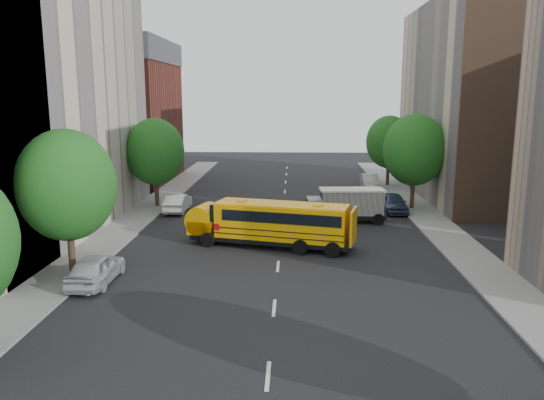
# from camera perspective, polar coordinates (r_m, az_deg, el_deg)

# --- Properties ---
(ground) EXTENTS (120.00, 120.00, 0.00)m
(ground) POSITION_cam_1_polar(r_m,az_deg,el_deg) (32.27, 0.75, -6.05)
(ground) COLOR black
(ground) RESTS_ON ground
(sidewalk_left) EXTENTS (3.00, 80.00, 0.12)m
(sidewalk_left) POSITION_cam_1_polar(r_m,az_deg,el_deg) (39.04, -16.20, -3.36)
(sidewalk_left) COLOR slate
(sidewalk_left) RESTS_ON ground
(sidewalk_right) EXTENTS (3.00, 80.00, 0.12)m
(sidewalk_right) POSITION_cam_1_polar(r_m,az_deg,el_deg) (38.56, 18.34, -3.66)
(sidewalk_right) COLOR slate
(sidewalk_right) RESTS_ON ground
(lane_markings) EXTENTS (0.15, 64.00, 0.01)m
(lane_markings) POSITION_cam_1_polar(r_m,az_deg,el_deg) (41.92, 1.12, -2.00)
(lane_markings) COLOR silver
(lane_markings) RESTS_ON ground
(building_left_cream) EXTENTS (10.00, 26.00, 20.00)m
(building_left_cream) POSITION_cam_1_polar(r_m,az_deg,el_deg) (41.34, -25.26, 10.75)
(building_left_cream) COLOR beige
(building_left_cream) RESTS_ON ground
(building_left_redbrick) EXTENTS (10.00, 15.00, 13.00)m
(building_left_redbrick) POSITION_cam_1_polar(r_m,az_deg,el_deg) (61.82, -15.59, 7.93)
(building_left_redbrick) COLOR maroon
(building_left_redbrick) RESTS_ON ground
(building_right_far) EXTENTS (10.00, 22.00, 18.00)m
(building_right_far) POSITION_cam_1_polar(r_m,az_deg,el_deg) (53.64, 21.30, 9.83)
(building_right_far) COLOR beige
(building_right_far) RESTS_ON ground
(building_right_sidewall) EXTENTS (10.10, 0.30, 18.00)m
(building_right_sidewall) POSITION_cam_1_polar(r_m,az_deg,el_deg) (43.37, 26.00, 9.33)
(building_right_sidewall) COLOR brown
(building_right_sidewall) RESTS_ON ground
(street_tree_1) EXTENTS (5.12, 5.12, 7.90)m
(street_tree_1) POSITION_cam_1_polar(r_m,az_deg,el_deg) (29.66, -21.23, 1.48)
(street_tree_1) COLOR #38281C
(street_tree_1) RESTS_ON ground
(street_tree_2) EXTENTS (4.99, 4.99, 7.71)m
(street_tree_2) POSITION_cam_1_polar(r_m,az_deg,el_deg) (46.58, -12.47, 5.08)
(street_tree_2) COLOR #38281C
(street_tree_2) RESTS_ON ground
(street_tree_4) EXTENTS (5.25, 5.25, 8.10)m
(street_tree_4) POSITION_cam_1_polar(r_m,az_deg,el_deg) (46.17, 15.09, 5.22)
(street_tree_4) COLOR #38281C
(street_tree_4) RESTS_ON ground
(street_tree_5) EXTENTS (4.86, 4.86, 7.51)m
(street_tree_5) POSITION_cam_1_polar(r_m,az_deg,el_deg) (57.92, 12.48, 6.10)
(street_tree_5) COLOR #38281C
(street_tree_5) RESTS_ON ground
(school_bus) EXTENTS (10.65, 4.80, 2.93)m
(school_bus) POSITION_cam_1_polar(r_m,az_deg,el_deg) (33.88, -0.25, -2.34)
(school_bus) COLOR black
(school_bus) RESTS_ON ground
(safari_truck) EXTENTS (6.16, 2.58, 2.59)m
(safari_truck) POSITION_cam_1_polar(r_m,az_deg,el_deg) (40.90, 7.94, -0.48)
(safari_truck) COLOR black
(safari_truck) RESTS_ON ground
(parked_car_0) EXTENTS (1.93, 4.70, 1.59)m
(parked_car_0) POSITION_cam_1_polar(r_m,az_deg,el_deg) (28.96, -18.42, -7.02)
(parked_car_0) COLOR #BABBC2
(parked_car_0) RESTS_ON ground
(parked_car_1) EXTENTS (1.61, 4.60, 1.51)m
(parked_car_1) POSITION_cam_1_polar(r_m,az_deg,el_deg) (44.93, -10.11, -0.30)
(parked_car_1) COLOR white
(parked_car_1) RESTS_ON ground
(parked_car_4) EXTENTS (1.94, 4.61, 1.56)m
(parked_car_4) POSITION_cam_1_polar(r_m,az_deg,el_deg) (45.25, 12.96, -0.30)
(parked_car_4) COLOR #35405C
(parked_car_4) RESTS_ON ground
(parked_car_5) EXTENTS (1.66, 4.62, 1.51)m
(parked_car_5) POSITION_cam_1_polar(r_m,az_deg,el_deg) (56.00, 10.46, 1.94)
(parked_car_5) COLOR #9C9C97
(parked_car_5) RESTS_ON ground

